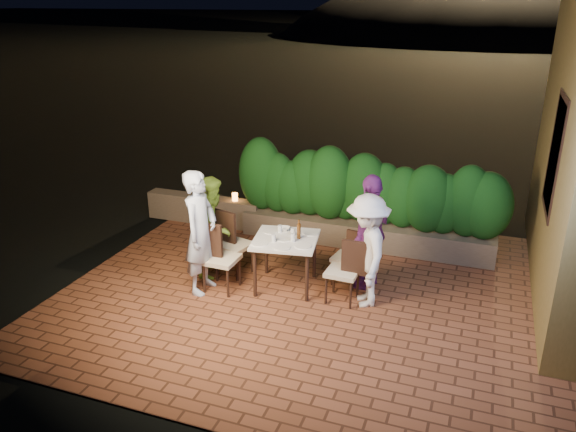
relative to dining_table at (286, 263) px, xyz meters
The scene contains 30 objects.
ground 0.81m from the dining_table, 41.69° to the right, with size 400.00×400.00×0.00m, color black.
terrace_floor 0.70m from the dining_table, ahead, with size 7.00×6.00×0.15m, color brown.
window_pane 3.86m from the dining_table, 17.06° to the left, with size 0.08×1.00×1.40m, color black.
window_frame 3.85m from the dining_table, 17.10° to the left, with size 0.06×1.15×1.55m, color black.
planter 1.98m from the dining_table, 68.23° to the left, with size 4.20×0.55×0.40m, color brown.
hedge 2.05m from the dining_table, 68.23° to the left, with size 4.00×0.70×1.10m, color #134313, non-canonical shape.
parapet 2.92m from the dining_table, 141.16° to the left, with size 2.20×0.30×0.50m, color brown.
hill 59.74m from the dining_table, 87.57° to the left, with size 52.00×40.00×22.00m, color black.
dining_table is the anchor object (origin of this frame).
plate_nw 0.55m from the dining_table, 133.69° to the right, with size 0.24×0.24×0.01m, color white.
plate_sw 0.49m from the dining_table, 151.44° to the left, with size 0.20×0.20×0.01m, color white.
plate_ne 0.52m from the dining_table, 28.67° to the right, with size 0.23×0.23×0.01m, color white.
plate_se 0.55m from the dining_table, 47.29° to the left, with size 0.22×0.22×0.01m, color white.
plate_centre 0.38m from the dining_table, 122.47° to the right, with size 0.21×0.21×0.01m, color white.
plate_front 0.50m from the dining_table, 78.69° to the right, with size 0.23×0.23×0.01m, color white.
glass_nw 0.47m from the dining_table, 125.44° to the right, with size 0.06×0.06×0.11m, color silver.
glass_sw 0.49m from the dining_table, 129.69° to the left, with size 0.06×0.06×0.10m, color silver.
glass_ne 0.46m from the dining_table, 24.67° to the right, with size 0.07×0.07×0.11m, color silver.
glass_se 0.46m from the dining_table, 65.33° to the left, with size 0.07×0.07×0.11m, color silver.
beer_bottle 0.55m from the dining_table, 21.77° to the left, with size 0.05×0.05×0.28m, color #532D0D, non-canonical shape.
bowl 0.50m from the dining_table, 114.53° to the left, with size 0.17×0.17×0.04m, color white.
chair_left_front 0.91m from the dining_table, 155.22° to the right, with size 0.45×0.45×0.98m, color black, non-canonical shape.
chair_left_back 0.88m from the dining_table, behind, with size 0.44×0.44×0.96m, color black, non-canonical shape.
chair_right_front 0.87m from the dining_table, ahead, with size 0.42×0.42×0.91m, color black, non-canonical shape.
chair_right_back 0.89m from the dining_table, 26.69° to the left, with size 0.39×0.39×0.84m, color black, non-canonical shape.
diner_blue 1.28m from the dining_table, 155.67° to the right, with size 0.64×0.42×1.76m, color silver.
diner_green 1.22m from the dining_table, behind, with size 0.73×0.57×1.50m, color #8CBE3B.
diner_white 1.24m from the dining_table, ahead, with size 1.00×0.58×1.55m, color white.
diner_purple 1.28m from the dining_table, 21.53° to the left, with size 0.98×0.41×1.67m, color #732A7F.
parapet_lamp 2.46m from the dining_table, 131.81° to the left, with size 0.10×0.10×0.14m, color orange.
Camera 1 is at (1.95, -6.27, 3.87)m, focal length 35.00 mm.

